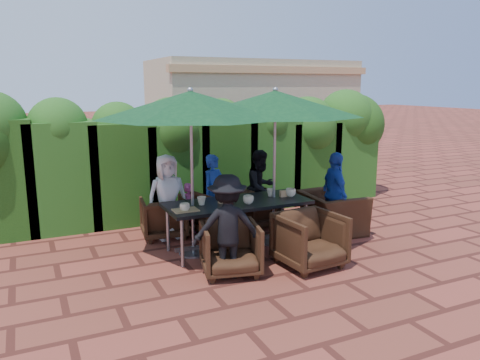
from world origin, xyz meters
name	(u,v)px	position (x,y,z in m)	size (l,w,h in m)	color
ground	(249,248)	(0.00, 0.00, 0.00)	(80.00, 80.00, 0.00)	brown
dining_table	(238,206)	(-0.17, 0.06, 0.67)	(2.20, 0.90, 0.75)	black
umbrella_left	(191,105)	(-0.87, 0.13, 2.21)	(2.73, 2.73, 2.46)	gray
umbrella_right	(275,103)	(0.47, 0.09, 2.21)	(2.66, 2.66, 2.46)	gray
chair_far_left	(164,216)	(-1.05, 1.10, 0.37)	(0.71, 0.67, 0.73)	black
chair_far_mid	(221,209)	(-0.10, 0.92, 0.42)	(0.82, 0.77, 0.84)	black
chair_far_right	(255,206)	(0.60, 1.01, 0.37)	(0.71, 0.67, 0.73)	black
chair_near_left	(230,246)	(-0.66, -0.78, 0.38)	(0.75, 0.70, 0.77)	black
chair_near_right	(310,237)	(0.44, -1.01, 0.42)	(0.81, 0.76, 0.84)	black
chair_end_right	(332,206)	(1.65, 0.15, 0.46)	(1.04, 0.68, 0.91)	black
adult_far_left	(167,197)	(-0.99, 1.04, 0.70)	(0.69, 0.41, 1.39)	silver
adult_far_mid	(214,193)	(-0.14, 1.09, 0.67)	(0.48, 0.39, 1.33)	#1F42AB
adult_far_right	(261,188)	(0.75, 1.07, 0.68)	(0.65, 0.40, 1.36)	black
adult_near_left	(227,226)	(-0.74, -0.85, 0.69)	(0.88, 0.40, 1.37)	black
adult_end_right	(335,193)	(1.64, 0.08, 0.70)	(0.82, 0.41, 1.40)	#1F42AB
child_left	(190,208)	(-0.59, 1.11, 0.44)	(0.31, 0.26, 0.87)	#D34A94
child_right	(234,204)	(0.22, 1.07, 0.43)	(0.31, 0.25, 0.86)	#7A4596
pedestrian_a	(221,149)	(1.30, 4.23, 0.95)	(1.78, 0.64, 1.91)	#24863A
pedestrian_b	(269,148)	(2.65, 4.29, 0.90)	(0.86, 0.53, 1.79)	#D34A94
pedestrian_c	(307,146)	(3.72, 4.16, 0.91)	(1.16, 0.53, 1.81)	gray
cup_a	(185,207)	(-1.07, -0.12, 0.81)	(0.14, 0.14, 0.11)	beige
cup_b	(202,201)	(-0.74, 0.10, 0.81)	(0.13, 0.13, 0.13)	beige
cup_c	(248,200)	(-0.08, -0.13, 0.81)	(0.16, 0.16, 0.13)	beige
cup_d	(271,192)	(0.45, 0.16, 0.81)	(0.13, 0.13, 0.12)	beige
cup_e	(291,193)	(0.72, 0.00, 0.82)	(0.17, 0.17, 0.13)	beige
ketchup_bottle	(232,196)	(-0.26, 0.08, 0.83)	(0.04, 0.04, 0.17)	#B20C0A
sauce_bottle	(234,195)	(-0.19, 0.16, 0.83)	(0.04, 0.04, 0.17)	#4C230C
serving_tray	(185,210)	(-1.06, -0.10, 0.76)	(0.35, 0.25, 0.02)	#A78251
number_block_left	(222,200)	(-0.41, 0.08, 0.80)	(0.12, 0.06, 0.10)	tan
number_block_right	(284,194)	(0.62, 0.04, 0.80)	(0.12, 0.06, 0.10)	tan
hedge_wall	(195,146)	(-0.03, 2.32, 1.32)	(9.10, 1.60, 2.41)	#1A3B10
building	(252,113)	(3.50, 6.99, 1.61)	(6.20, 3.08, 3.20)	tan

